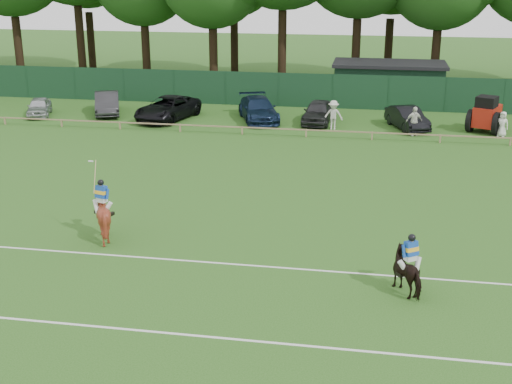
% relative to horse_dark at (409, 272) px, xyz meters
% --- Properties ---
extents(ground, '(160.00, 160.00, 0.00)m').
position_rel_horse_dark_xyz_m(ground, '(-6.44, 2.10, -0.71)').
color(ground, '#1E4C14').
rests_on(ground, ground).
extents(horse_dark, '(1.60, 1.82, 1.43)m').
position_rel_horse_dark_xyz_m(horse_dark, '(0.00, 0.00, 0.00)').
color(horse_dark, black).
rests_on(horse_dark, ground).
extents(horse_chestnut, '(1.91, 2.04, 1.86)m').
position_rel_horse_dark_xyz_m(horse_chestnut, '(-11.53, 2.70, 0.22)').
color(horse_chestnut, maroon).
rests_on(horse_chestnut, ground).
extents(sedan_silver, '(2.60, 3.93, 1.24)m').
position_rel_horse_dark_xyz_m(sedan_silver, '(-24.43, 23.03, -0.09)').
color(sedan_silver, '#B4B7BA').
rests_on(sedan_silver, ground).
extents(sedan_grey, '(3.20, 4.91, 1.53)m').
position_rel_horse_dark_xyz_m(sedan_grey, '(-19.97, 24.39, 0.05)').
color(sedan_grey, '#2C2C2E').
rests_on(sedan_grey, ground).
extents(suv_black, '(3.87, 6.06, 1.56)m').
position_rel_horse_dark_xyz_m(suv_black, '(-15.23, 23.35, 0.07)').
color(suv_black, black).
rests_on(suv_black, ground).
extents(sedan_navy, '(3.87, 5.76, 1.55)m').
position_rel_horse_dark_xyz_m(sedan_navy, '(-9.09, 24.11, 0.06)').
color(sedan_navy, '#13223C').
rests_on(sedan_navy, ground).
extents(hatch_grey, '(2.16, 4.56, 1.51)m').
position_rel_horse_dark_xyz_m(hatch_grey, '(-5.04, 24.10, 0.04)').
color(hatch_grey, '#2A2A2C').
rests_on(hatch_grey, ground).
extents(estate_black, '(2.95, 4.50, 1.40)m').
position_rel_horse_dark_xyz_m(estate_black, '(0.73, 23.46, -0.01)').
color(estate_black, black).
rests_on(estate_black, ground).
extents(spectator_left, '(1.23, 0.73, 1.86)m').
position_rel_horse_dark_xyz_m(spectator_left, '(-3.96, 22.46, 0.22)').
color(spectator_left, beige).
rests_on(spectator_left, ground).
extents(spectator_mid, '(1.15, 0.84, 1.81)m').
position_rel_horse_dark_xyz_m(spectator_mid, '(1.06, 21.64, 0.19)').
color(spectator_mid, silver).
rests_on(spectator_mid, ground).
extents(spectator_right, '(0.91, 0.79, 1.57)m').
position_rel_horse_dark_xyz_m(spectator_right, '(6.39, 22.28, 0.07)').
color(spectator_right, silver).
rests_on(spectator_right, ground).
extents(rider_dark, '(0.84, 0.66, 1.41)m').
position_rel_horse_dark_xyz_m(rider_dark, '(0.01, -0.01, 0.67)').
color(rider_dark, silver).
rests_on(rider_dark, ground).
extents(rider_chestnut, '(0.92, 0.72, 2.05)m').
position_rel_horse_dark_xyz_m(rider_chestnut, '(-11.54, 2.69, 1.02)').
color(rider_chestnut, silver).
rests_on(rider_chestnut, ground).
extents(pitch_lines, '(60.00, 5.10, 0.01)m').
position_rel_horse_dark_xyz_m(pitch_lines, '(-6.44, -1.40, -0.71)').
color(pitch_lines, silver).
rests_on(pitch_lines, ground).
extents(pitch_rail, '(62.10, 0.10, 0.50)m').
position_rel_horse_dark_xyz_m(pitch_rail, '(-6.44, 20.10, -0.27)').
color(pitch_rail, '#997F5B').
rests_on(pitch_rail, ground).
extents(perimeter_fence, '(92.08, 0.08, 2.50)m').
position_rel_horse_dark_xyz_m(perimeter_fence, '(-6.44, 29.10, 0.54)').
color(perimeter_fence, '#14351E').
rests_on(perimeter_fence, ground).
extents(utility_shed, '(8.40, 4.40, 3.04)m').
position_rel_horse_dark_xyz_m(utility_shed, '(-0.44, 32.10, 0.82)').
color(utility_shed, '#14331E').
rests_on(utility_shed, ground).
extents(tree_row, '(96.00, 12.00, 21.00)m').
position_rel_horse_dark_xyz_m(tree_row, '(-4.44, 37.10, -0.71)').
color(tree_row, '#26561C').
rests_on(tree_row, ground).
extents(tractor, '(2.75, 3.22, 2.29)m').
position_rel_horse_dark_xyz_m(tractor, '(5.59, 23.46, 0.37)').
color(tractor, '#A81B0F').
rests_on(tractor, ground).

